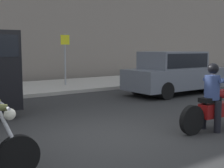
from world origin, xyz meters
The scene contains 5 objects.
ground_plane centered at (0.00, 0.00, 0.00)m, with size 80.00×80.00×0.00m, color #282828.
sidewalk_slab centered at (0.00, 8.00, 0.07)m, with size 40.00×4.40×0.14m, color #A8A399.
motorcycle_with_rider_denim_blue centered at (2.22, -1.01, 0.63)m, with size 2.13×0.70×1.53m.
parked_sedan_slate_gray centered at (5.63, 3.38, 0.88)m, with size 4.42×1.82×1.72m.
street_sign_post centered at (2.88, 7.66, 1.57)m, with size 0.44×0.08×2.35m.
Camera 1 is at (-3.69, -5.28, 1.87)m, focal length 49.52 mm.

